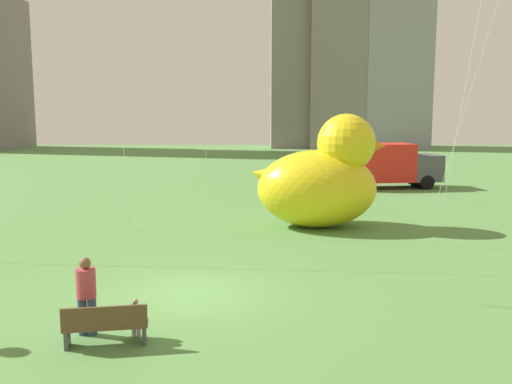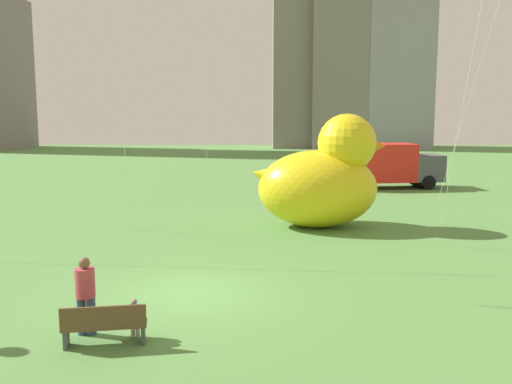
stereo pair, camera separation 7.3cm
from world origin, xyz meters
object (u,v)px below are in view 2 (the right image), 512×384
Objects in this scene: park_bench at (104,324)px; giant_inflatable_duck at (322,179)px; box_truck at (387,166)px; person_adult at (85,292)px; person_child at (135,316)px.

giant_inflatable_duck is (5.74, 12.35, 1.55)m from park_bench.
person_adult is at bearing -115.91° from box_truck.
person_adult reaches higher than person_child.
giant_inflatable_duck is (5.23, 11.84, 1.56)m from person_child.
giant_inflatable_duck is at bearing 61.73° from person_adult.
box_truck is at bearing 64.09° from person_adult.
person_adult is 1.19m from person_child.
person_child is at bearing 44.88° from park_bench.
park_bench is at bearing -114.27° from box_truck.
giant_inflatable_duck is 13.58m from box_truck.
box_truck reaches higher than park_bench.
person_adult is 26.87m from box_truck.
box_truck reaches higher than person_child.
person_child is at bearing -113.71° from box_truck.
box_truck is (11.17, 24.79, 0.98)m from park_bench.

